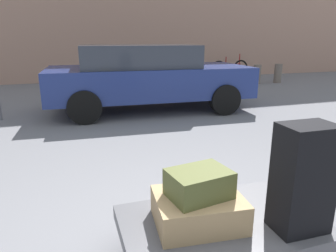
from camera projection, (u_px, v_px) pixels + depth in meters
The scene contains 10 objects.
luggage_cart at pixel (221, 229), 2.13m from camera, with size 1.37×0.85×0.34m.
suitcase_tan_stacked_top at pixel (198, 209), 2.06m from camera, with size 0.58×0.45×0.20m, color #9E7F56.
suitcase_black_rear_right at pixel (303, 179), 1.93m from camera, with size 0.34×0.24×0.71m, color black.
duffel_bag_olive_topmost_pile at pixel (199, 184), 2.01m from camera, with size 0.39×0.29×0.18m, color #4C5128.
parked_car at pixel (147, 76), 6.69m from camera, with size 4.39×2.10×1.42m.
bicycle_leaning at pixel (230, 69), 12.21m from camera, with size 1.76×0.24×0.96m.
bollard_kerb_near at pixel (180, 77), 9.95m from camera, with size 0.27×0.27×0.67m, color #72665B.
bollard_kerb_mid at pixel (223, 76), 10.41m from camera, with size 0.27×0.27×0.67m, color #72665B.
bollard_kerb_far at pixel (257, 74), 10.80m from camera, with size 0.27×0.27×0.67m, color #72665B.
bollard_corner at pixel (278, 73), 11.06m from camera, with size 0.27×0.27×0.67m, color #72665B.
Camera 1 is at (-0.92, -1.65, 1.55)m, focal length 32.72 mm.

